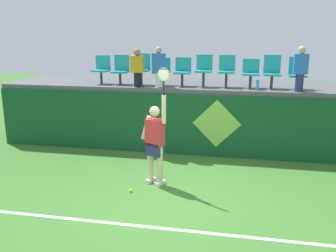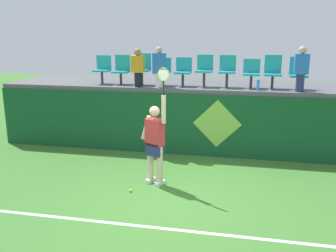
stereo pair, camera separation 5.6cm
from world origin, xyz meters
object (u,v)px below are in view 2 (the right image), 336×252
stadium_chair_7 (251,72)px  stadium_chair_1 (122,69)px  water_bottle (258,85)px  spectator_2 (159,67)px  stadium_chair_3 (162,70)px  stadium_chair_4 (183,70)px  tennis_player (155,141)px  stadium_chair_2 (143,67)px  stadium_chair_0 (103,68)px  spectator_0 (138,67)px  tennis_ball (130,190)px  stadium_chair_5 (205,69)px  stadium_chair_6 (227,69)px  stadium_chair_9 (298,72)px  stadium_chair_8 (273,71)px  spectator_1 (301,68)px

stadium_chair_7 → stadium_chair_1: bearing=179.9°
water_bottle → spectator_2: (-2.60, 0.07, 0.42)m
stadium_chair_3 → stadium_chair_4: bearing=0.1°
stadium_chair_3 → water_bottle: bearing=-10.0°
tennis_player → stadium_chair_2: size_ratio=2.93×
water_bottle → stadium_chair_0: bearing=174.0°
spectator_0 → tennis_ball: bearing=-77.7°
stadium_chair_4 → stadium_chair_5: stadium_chair_5 is taller
stadium_chair_6 → spectator_0: (-2.37, -0.46, 0.06)m
stadium_chair_2 → tennis_ball: bearing=-79.3°
stadium_chair_9 → spectator_2: 3.65m
stadium_chair_0 → stadium_chair_8: stadium_chair_8 is taller
tennis_ball → stadium_chair_1: bearing=110.6°
tennis_ball → stadium_chair_6: stadium_chair_6 is taller
tennis_ball → water_bottle: water_bottle is taller
tennis_ball → spectator_1: (3.58, 2.87, 2.33)m
tennis_ball → spectator_1: spectator_1 is taller
tennis_player → stadium_chair_1: stadium_chair_1 is taller
stadium_chair_0 → stadium_chair_2: bearing=0.2°
stadium_chair_0 → spectator_1: spectator_1 is taller
stadium_chair_6 → stadium_chair_7: (0.64, -0.00, -0.05)m
stadium_chair_7 → spectator_1: size_ratio=0.68×
stadium_chair_5 → spectator_1: 2.49m
spectator_2 → spectator_1: bearing=-0.8°
tennis_player → water_bottle: bearing=47.0°
spectator_0 → stadium_chair_1: bearing=143.2°
stadium_chair_3 → stadium_chair_5: (1.18, 0.00, 0.06)m
spectator_0 → spectator_2: 0.58m
stadium_chair_6 → spectator_2: spectator_2 is taller
stadium_chair_2 → stadium_chair_3: 0.58m
stadium_chair_5 → stadium_chair_6: bearing=0.1°
stadium_chair_0 → stadium_chair_6: size_ratio=0.94×
stadium_chair_5 → stadium_chair_4: bearing=-179.7°
stadium_chair_9 → spectator_1: size_ratio=0.74×
water_bottle → stadium_chair_0: stadium_chair_0 is taller
stadium_chair_0 → stadium_chair_9: (5.40, 0.01, -0.00)m
stadium_chair_5 → spectator_0: spectator_0 is taller
stadium_chair_2 → stadium_chair_3: bearing=-0.7°
stadium_chair_3 → spectator_0: 0.75m
tennis_player → stadium_chair_1: size_ratio=3.10×
tennis_player → stadium_chair_6: stadium_chair_6 is taller
stadium_chair_4 → stadium_chair_5: bearing=0.3°
stadium_chair_2 → stadium_chair_5: (1.76, -0.00, -0.00)m
stadium_chair_3 → spectator_1: bearing=-7.0°
stadium_chair_9 → stadium_chair_2: bearing=-180.0°
stadium_chair_1 → stadium_chair_3: 1.20m
water_bottle → spectator_1: 1.11m
stadium_chair_6 → tennis_player: bearing=-115.8°
stadium_chair_0 → stadium_chair_6: bearing=0.0°
stadium_chair_0 → water_bottle: bearing=-6.0°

